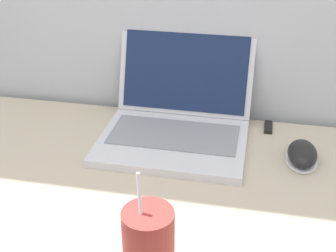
% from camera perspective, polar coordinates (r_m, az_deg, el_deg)
% --- Properties ---
extents(laptop, '(0.34, 0.34, 0.23)m').
position_cam_1_polar(laptop, '(1.14, 1.09, 0.96)').
color(laptop, silver).
rests_on(laptop, desk).
extents(drink_cup, '(0.08, 0.08, 0.18)m').
position_cam_1_polar(drink_cup, '(0.77, -2.42, -13.67)').
color(drink_cup, '#9E332D').
rests_on(drink_cup, desk).
extents(computer_mouse, '(0.07, 0.11, 0.04)m').
position_cam_1_polar(computer_mouse, '(1.09, 16.04, -3.34)').
color(computer_mouse, white).
rests_on(computer_mouse, desk).
extents(usb_stick, '(0.02, 0.06, 0.01)m').
position_cam_1_polar(usb_stick, '(1.22, 12.12, -0.13)').
color(usb_stick, black).
rests_on(usb_stick, desk).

